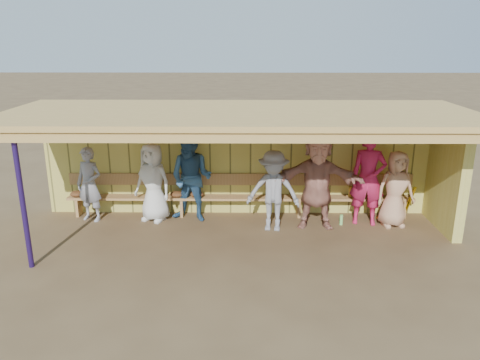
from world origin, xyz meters
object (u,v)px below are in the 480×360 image
Objects in this scene: player_b at (153,182)px; player_h at (395,189)px; player_c at (191,178)px; player_f at (317,181)px; player_g at (368,179)px; player_a at (89,184)px; player_e at (273,191)px; bench at (240,192)px.

player_b is 5.09m from player_h.
player_h is (4.25, -0.28, -0.15)m from player_c.
player_f reaches higher than player_b.
player_h is (0.55, -0.13, -0.19)m from player_g.
player_b is 0.83m from player_c.
player_c reaches higher than player_a.
player_e is 0.22× the size of bench.
player_c reaches higher than bench.
player_e is at bearing -164.52° from player_f.
player_a is 0.81× the size of player_f.
player_g is 1.23× the size of player_h.
player_b is 0.22× the size of bench.
player_c is 2.64m from player_f.
bench is (3.22, 0.33, -0.28)m from player_a.
player_c is 1.19× the size of player_h.
player_b is 0.86× the size of player_g.
player_h is at bearing 12.71° from player_c.
player_c is at bearing 168.32° from player_h.
player_e is 0.93m from player_f.
bench is (1.86, 0.31, -0.33)m from player_b.
player_g is (1.99, 0.36, 0.16)m from player_e.
player_e reaches higher than player_a.
player_b is at bearing 168.92° from player_h.
player_h is (6.43, -0.25, -0.00)m from player_a.
player_g is (1.09, 0.19, -0.01)m from player_f.
player_a is 0.84× the size of player_c.
bench is at bearing 32.77° from player_b.
player_a is 0.97× the size of player_e.
player_g is at bearing 17.50° from player_a.
player_h is (5.08, -0.28, -0.05)m from player_b.
player_f reaches higher than player_a.
player_h is at bearing 20.35° from player_b.
player_c reaches higher than player_e.
bench is (1.04, 0.31, -0.43)m from player_c.
player_c is 3.71m from player_g.
player_e is at bearing -50.44° from bench.
player_f is 1.24× the size of player_h.
player_a is 5.89m from player_g.
player_e is (2.54, -0.51, -0.02)m from player_b.
player_a is 0.81× the size of player_g.
player_a is at bearing -177.55° from player_e.
player_c is (2.18, 0.02, 0.15)m from player_a.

